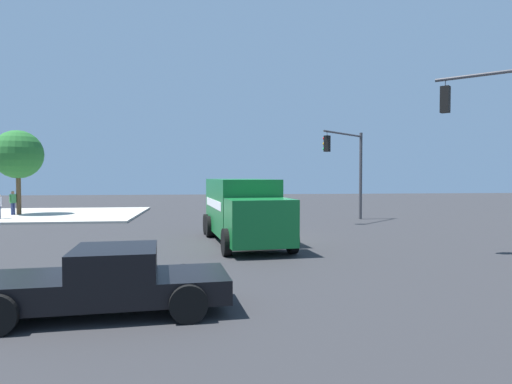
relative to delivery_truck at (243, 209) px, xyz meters
name	(u,v)px	position (x,y,z in m)	size (l,w,h in m)	color
ground_plane	(261,238)	(-1.31, 0.98, -1.44)	(100.00, 100.00, 0.00)	#2B2B2D
sidewalk_corner_near	(54,215)	(-14.78, -12.49, -1.37)	(12.30, 12.30, 0.14)	#B2ADA0
delivery_truck	(243,209)	(0.00, 0.00, 0.00)	(7.96, 3.49, 2.74)	#146B2D
traffic_light_primary	(349,161)	(-8.42, 7.61, 2.40)	(3.49, 3.60, 5.77)	#38383D
pickup_black	(106,279)	(9.69, -3.78, -0.71)	(2.61, 5.35, 1.38)	black
pedestrian_crossing	(13,201)	(-14.13, -15.09, -0.34)	(0.46, 0.37, 1.68)	navy
shade_tree_near	(18,155)	(-14.44, -14.81, 2.97)	(3.44, 3.44, 6.02)	brown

